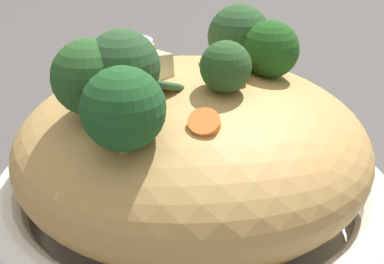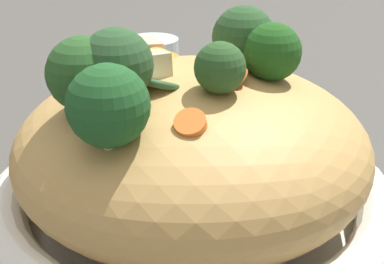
{
  "view_description": "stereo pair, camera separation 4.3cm",
  "coord_description": "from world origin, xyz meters",
  "views": [
    {
      "loc": [
        -0.17,
        -0.35,
        0.27
      ],
      "look_at": [
        0.0,
        0.0,
        0.09
      ],
      "focal_mm": 50.58,
      "sensor_mm": 36.0,
      "label": 1
    },
    {
      "loc": [
        -0.13,
        -0.37,
        0.27
      ],
      "look_at": [
        0.0,
        0.0,
        0.09
      ],
      "focal_mm": 50.58,
      "sensor_mm": 36.0,
      "label": 2
    }
  ],
  "objects": [
    {
      "name": "noodle_heap",
      "position": [
        0.0,
        -0.0,
        0.08
      ],
      "size": [
        0.28,
        0.28,
        0.13
      ],
      "color": "tan",
      "rests_on": "serving_bowl"
    },
    {
      "name": "drinking_glass",
      "position": [
        0.05,
        0.3,
        0.04
      ],
      "size": [
        0.07,
        0.07,
        0.09
      ],
      "color": "silver",
      "rests_on": "ground_plane"
    },
    {
      "name": "ground_plane",
      "position": [
        0.0,
        0.0,
        0.0
      ],
      "size": [
        3.0,
        3.0,
        0.0
      ],
      "primitive_type": "plane",
      "color": "#484642"
    },
    {
      "name": "zucchini_slices",
      "position": [
        -0.04,
        0.03,
        0.14
      ],
      "size": [
        0.07,
        0.14,
        0.03
      ],
      "color": "beige",
      "rests_on": "serving_bowl"
    },
    {
      "name": "broccoli_florets",
      "position": [
        -0.03,
        -0.02,
        0.16
      ],
      "size": [
        0.19,
        0.14,
        0.07
      ],
      "color": "#91B46D",
      "rests_on": "serving_bowl"
    },
    {
      "name": "chicken_chunks",
      "position": [
        -0.02,
        0.05,
        0.14
      ],
      "size": [
        0.05,
        0.11,
        0.04
      ],
      "color": "#CCB48F",
      "rests_on": "serving_bowl"
    },
    {
      "name": "carrot_coins",
      "position": [
        0.01,
        0.0,
        0.14
      ],
      "size": [
        0.08,
        0.17,
        0.03
      ],
      "color": "orange",
      "rests_on": "serving_bowl"
    },
    {
      "name": "serving_bowl",
      "position": [
        0.0,
        0.0,
        0.03
      ],
      "size": [
        0.33,
        0.33,
        0.05
      ],
      "color": "white",
      "rests_on": "ground_plane"
    }
  ]
}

